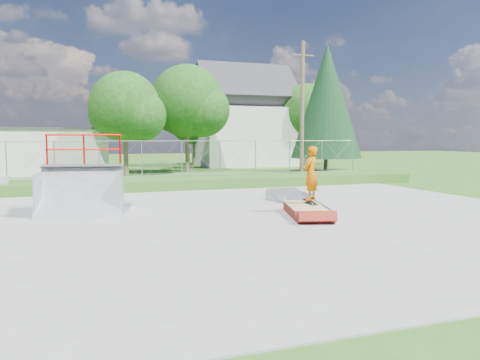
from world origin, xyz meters
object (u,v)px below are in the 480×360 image
(quarter_pipe, at_px, (81,174))
(flat_bank_ramp, at_px, (290,196))
(skater, at_px, (311,176))
(grind_box, at_px, (305,210))

(quarter_pipe, distance_m, flat_bank_ramp, 7.71)
(flat_bank_ramp, bearing_deg, skater, -111.28)
(grind_box, distance_m, quarter_pipe, 7.20)
(skater, bearing_deg, flat_bank_ramp, -142.97)
(grind_box, relative_size, quarter_pipe, 0.96)
(quarter_pipe, bearing_deg, skater, -11.21)
(flat_bank_ramp, relative_size, skater, 0.84)
(grind_box, height_order, quarter_pipe, quarter_pipe)
(grind_box, relative_size, flat_bank_ramp, 1.69)
(skater, bearing_deg, quarter_pipe, -58.62)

